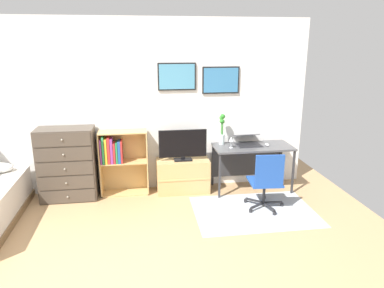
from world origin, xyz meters
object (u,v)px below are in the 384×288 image
tv_stand (183,176)px  computer_mouse (267,145)px  dresser (68,164)px  desk (251,153)px  wine_glass (231,140)px  television (183,145)px  office_chair (267,180)px  laptop (248,140)px  bookshelf (119,158)px  bamboo_vase (222,128)px

tv_stand → computer_mouse: computer_mouse is taller
dresser → desk: 2.87m
computer_mouse → wine_glass: bearing=-176.5°
wine_glass → dresser: bearing=177.1°
tv_stand → computer_mouse: size_ratio=7.98×
dresser → desk: (2.87, 0.01, 0.05)m
computer_mouse → wine_glass: 0.61m
dresser → television: (1.75, -0.01, 0.22)m
office_chair → television: bearing=147.2°
office_chair → laptop: bearing=96.2°
bookshelf → computer_mouse: 2.35m
television → computer_mouse: size_ratio=7.21×
desk → computer_mouse: 0.29m
laptop → bamboo_vase: bamboo_vase is taller
dresser → computer_mouse: bearing=-1.7°
laptop → wine_glass: wine_glass is taller
bookshelf → wine_glass: size_ratio=5.67×
dresser → bamboo_vase: size_ratio=2.24×
laptop → wine_glass: (-0.31, -0.16, 0.07)m
tv_stand → laptop: bearing=0.7°
television → office_chair: 1.40m
television → laptop: television is taller
office_chair → bamboo_vase: size_ratio=1.73×
dresser → bamboo_vase: bamboo_vase is taller
laptop → computer_mouse: bearing=-25.1°
bookshelf → tv_stand: bearing=-3.0°
dresser → television: bearing=-0.2°
laptop → wine_glass: size_ratio=2.42×
desk → office_chair: size_ratio=1.45×
dresser → laptop: 2.82m
bookshelf → desk: 2.11m
laptop → computer_mouse: laptop is taller
tv_stand → television: television is taller
laptop → tv_stand: bearing=178.4°
bookshelf → bamboo_vase: (1.64, 0.04, 0.41)m
office_chair → tv_stand: bearing=146.4°
office_chair → computer_mouse: size_ratio=8.27×
office_chair → wine_glass: 0.88m
tv_stand → bamboo_vase: (0.65, 0.09, 0.74)m
desk → television: bearing=-179.3°
dresser → bamboo_vase: (2.40, 0.11, 0.45)m
television → office_chair: (1.09, -0.82, -0.32)m
office_chair → bamboo_vase: bamboo_vase is taller
bookshelf → laptop: bookshelf is taller
laptop → bamboo_vase: 0.46m
bookshelf → wine_glass: bookshelf is taller
laptop → dresser: bearing=178.2°
bookshelf → television: 1.01m
bamboo_vase → wine_glass: size_ratio=2.76×
dresser → bamboo_vase: 2.45m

